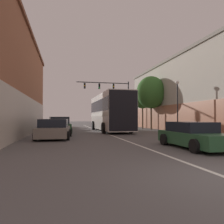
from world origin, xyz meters
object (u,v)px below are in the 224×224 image
(parked_car_left_far, at_px, (59,125))
(street_tree_near, at_px, (151,92))
(bus, at_px, (110,111))
(parked_car_left_near, at_px, (61,123))
(street_tree_far, at_px, (143,98))
(parked_car_left_distant, at_px, (60,123))
(street_lamp, at_px, (178,103))
(hatchback_foreground, at_px, (193,135))
(parked_car_left_mid, at_px, (54,129))
(traffic_signal_gantry, at_px, (112,93))

(parked_car_left_far, xyz_separation_m, street_tree_near, (10.59, 3.54, 3.73))
(bus, distance_m, parked_car_left_near, 12.43)
(parked_car_left_far, distance_m, street_tree_near, 11.77)
(parked_car_left_far, bearing_deg, street_tree_far, -66.62)
(street_tree_near, xyz_separation_m, street_tree_far, (-0.22, 2.29, -0.46))
(parked_car_left_far, relative_size, parked_car_left_distant, 1.01)
(street_lamp, bearing_deg, street_tree_far, 87.87)
(hatchback_foreground, bearing_deg, parked_car_left_near, 14.01)
(bus, bearing_deg, hatchback_foreground, -175.74)
(parked_car_left_near, relative_size, parked_car_left_mid, 0.95)
(street_tree_near, bearing_deg, parked_car_left_far, -161.53)
(hatchback_foreground, height_order, street_tree_far, street_tree_far)
(parked_car_left_near, distance_m, street_tree_far, 12.87)
(bus, height_order, street_tree_near, street_tree_near)
(street_tree_far, bearing_deg, traffic_signal_gantry, 122.97)
(parked_car_left_far, relative_size, traffic_signal_gantry, 0.60)
(bus, bearing_deg, parked_car_left_near, 23.48)
(hatchback_foreground, bearing_deg, parked_car_left_distant, 17.71)
(bus, relative_size, street_lamp, 2.23)
(street_tree_near, bearing_deg, parked_car_left_near, 138.27)
(street_lamp, xyz_separation_m, street_tree_far, (0.35, 9.44, 1.31))
(street_lamp, xyz_separation_m, street_tree_near, (0.57, 7.15, 1.77))
(bus, distance_m, street_tree_near, 6.21)
(parked_car_left_near, distance_m, parked_car_left_far, 12.88)
(traffic_signal_gantry, distance_m, street_tree_near, 7.68)
(parked_car_left_near, xyz_separation_m, street_lamp, (9.91, -16.49, 1.98))
(parked_car_left_near, bearing_deg, parked_car_left_distant, -173.92)
(parked_car_left_distant, bearing_deg, street_tree_far, -102.27)
(street_tree_near, relative_size, street_tree_far, 1.18)
(parked_car_left_mid, bearing_deg, parked_car_left_distant, 3.11)
(parked_car_left_near, height_order, street_lamp, street_lamp)
(parked_car_left_distant, xyz_separation_m, street_tree_far, (10.33, -1.95, 3.30))
(street_tree_far, bearing_deg, bus, -140.96)
(street_tree_near, bearing_deg, street_tree_far, 95.38)
(parked_car_left_distant, bearing_deg, hatchback_foreground, -163.70)
(bus, bearing_deg, street_lamp, -137.69)
(bus, bearing_deg, street_tree_far, -51.60)
(parked_car_left_mid, height_order, street_lamp, street_lamp)
(parked_car_left_distant, relative_size, traffic_signal_gantry, 0.59)
(bus, relative_size, parked_car_left_far, 2.22)
(street_tree_far, bearing_deg, parked_car_left_far, -150.66)
(parked_car_left_near, bearing_deg, hatchback_foreground, -158.94)
(parked_car_left_near, bearing_deg, parked_car_left_mid, -174.07)
(parked_car_left_far, distance_m, traffic_signal_gantry, 13.53)
(parked_car_left_near, height_order, parked_car_left_mid, parked_car_left_near)
(street_tree_near, bearing_deg, bus, -160.41)
(hatchback_foreground, relative_size, parked_car_left_far, 0.93)
(parked_car_left_mid, xyz_separation_m, street_tree_near, (10.79, 9.02, 3.80))
(hatchback_foreground, distance_m, parked_car_left_distant, 20.41)
(hatchback_foreground, height_order, traffic_signal_gantry, traffic_signal_gantry)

